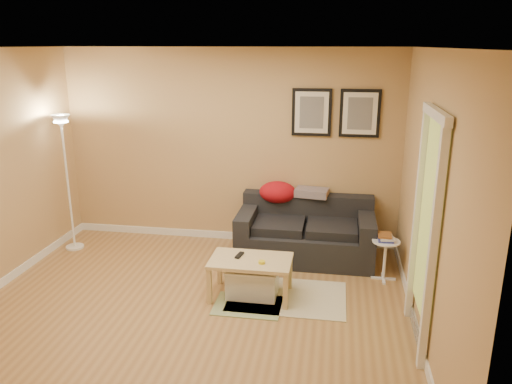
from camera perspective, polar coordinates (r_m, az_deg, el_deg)
floor at (r=5.30m, az=-7.59°, el=-13.32°), size 4.50×4.50×0.00m
ceiling at (r=4.60m, az=-8.87°, el=16.05°), size 4.50×4.50×0.00m
wall_back at (r=6.67m, az=-3.06°, el=5.07°), size 4.50×0.00×4.50m
wall_front at (r=3.07m, az=-19.49°, el=-10.10°), size 4.50×0.00×4.50m
wall_right at (r=4.65m, az=19.33°, el=-0.98°), size 0.00×4.00×4.00m
baseboard_back at (r=7.01m, az=-2.93°, el=-5.00°), size 4.50×0.02×0.10m
baseboard_right at (r=5.15m, az=17.85°, el=-14.36°), size 0.02×4.00×0.10m
sofa at (r=6.33m, az=5.71°, el=-4.34°), size 1.70×0.90×0.75m
red_throw at (r=6.51m, az=2.50°, el=-0.02°), size 0.48×0.36×0.28m
plaid_throw at (r=6.49m, az=6.42°, el=-0.05°), size 0.45×0.32×0.10m
framed_print_left at (r=6.41m, az=6.40°, el=9.07°), size 0.50×0.04×0.60m
framed_print_right at (r=6.41m, az=11.83°, el=8.82°), size 0.50×0.04×0.60m
area_rug at (r=5.51m, az=3.63°, el=-11.87°), size 1.25×0.85×0.01m
green_runner at (r=5.33m, az=-0.96°, el=-12.89°), size 0.70×0.50×0.01m
coffee_table at (r=5.42m, az=-0.60°, el=-9.81°), size 0.98×0.76×0.43m
remote_control at (r=5.41m, az=-1.92°, el=-7.25°), size 0.08×0.17×0.02m
tape_roll at (r=5.23m, az=0.65°, el=-8.06°), size 0.07×0.07×0.03m
storage_bin at (r=5.46m, az=-0.39°, el=-10.18°), size 0.55×0.40×0.34m
side_table at (r=5.96m, az=14.54°, el=-7.58°), size 0.32×0.32×0.49m
book_stack at (r=5.87m, az=14.64°, el=-5.02°), size 0.21×0.25×0.07m
floor_lamp at (r=6.88m, az=-20.74°, el=0.53°), size 0.23×0.23×1.80m
doorway at (r=4.59m, az=18.68°, el=-4.79°), size 0.12×1.01×2.13m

